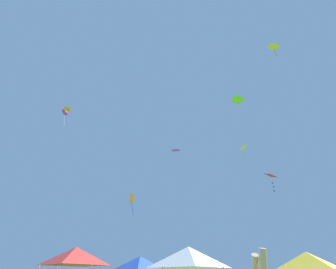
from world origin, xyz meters
TOP-DOWN VIEW (x-y plane):
  - canopy_tent_red at (-5.53, 10.81)m, footprint 3.18×3.18m
  - canopy_tent_blue at (-1.48, 9.89)m, footprint 2.63×2.63m
  - canopy_tent_yellow at (7.27, 7.45)m, footprint 2.70×2.70m
  - canopy_tent_white at (0.96, 6.26)m, footprint 2.78×2.78m
  - kite_yellow_delta at (10.16, 20.30)m, footprint 1.14×1.18m
  - kite_lime_delta at (6.22, 9.99)m, footprint 1.31×1.32m
  - kite_yellow_diamond at (13.70, 13.69)m, footprint 1.49×1.35m
  - kite_orange_box at (-3.61, 23.78)m, footprint 0.69×0.82m
  - kite_orange_delta at (-9.86, 14.14)m, footprint 0.80×0.79m
  - kite_magenta_box at (-11.21, 16.79)m, footprint 0.88×0.74m
  - kite_purple_diamond at (1.30, 16.03)m, footprint 0.99×1.21m
  - kite_red_diamond at (15.98, 26.21)m, footprint 1.75×1.60m

SIDE VIEW (x-z plane):
  - canopy_tent_blue at x=-1.48m, z-range 0.98..3.80m
  - canopy_tent_yellow at x=7.27m, z-range 1.01..3.90m
  - canopy_tent_white at x=0.96m, z-range 1.04..4.01m
  - canopy_tent_red at x=-5.53m, z-range 1.19..4.58m
  - kite_orange_box at x=-3.61m, z-range 8.89..11.42m
  - kite_purple_diamond at x=1.30m, z-range 12.92..13.32m
  - kite_red_diamond at x=15.98m, z-range 13.02..15.99m
  - kite_lime_delta at x=6.22m, z-range 14.83..15.27m
  - kite_yellow_delta at x=10.16m, z-range 14.89..16.85m
  - kite_orange_delta at x=-9.86m, z-range 16.38..16.69m
  - kite_magenta_box at x=-11.21m, z-range 16.88..18.94m
  - kite_yellow_diamond at x=13.70m, z-range 25.59..28.00m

